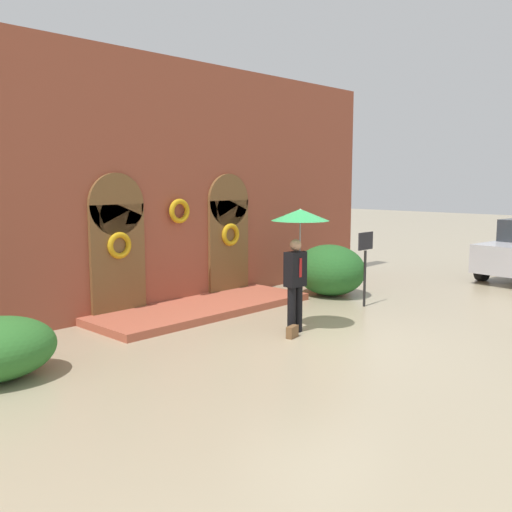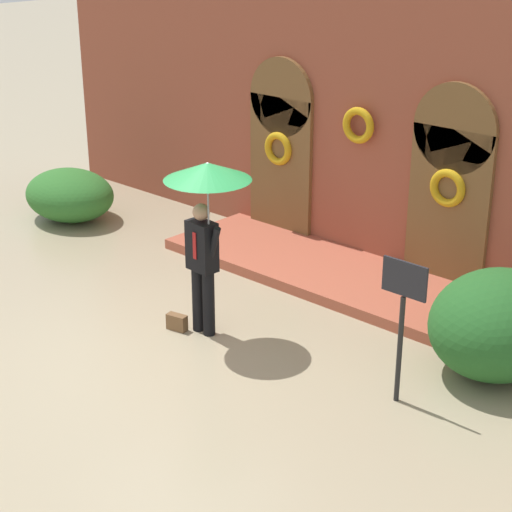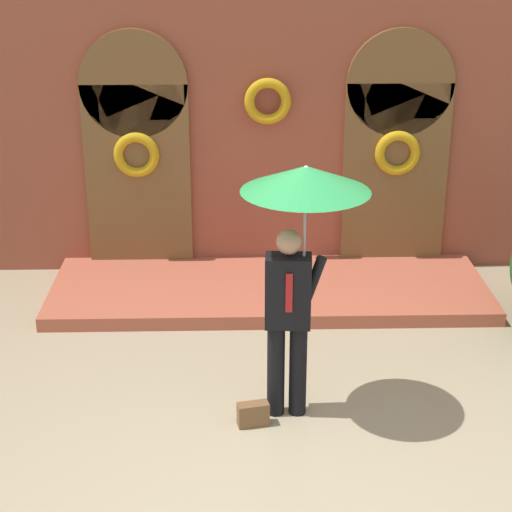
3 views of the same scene
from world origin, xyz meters
name	(u,v)px [view 1 (image 1 of 3)]	position (x,y,z in m)	size (l,w,h in m)	color
ground_plane	(312,338)	(0.00, 0.00, 0.00)	(80.00, 80.00, 0.00)	tan
building_facade	(171,190)	(0.00, 4.15, 2.68)	(14.00, 2.30, 5.60)	brown
person_with_umbrella	(299,233)	(0.15, 0.47, 1.91)	(1.10, 1.10, 2.36)	black
handbag	(292,332)	(-0.26, 0.27, 0.11)	(0.28, 0.12, 0.22)	brown
sign_post	(365,257)	(2.91, 0.76, 1.16)	(0.56, 0.06, 1.72)	black
shrub_right	(330,270)	(3.41, 2.11, 0.64)	(1.59, 1.85, 1.29)	#235B23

